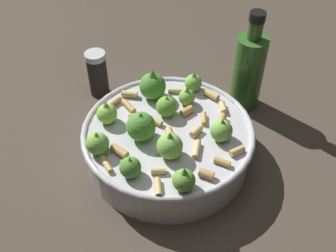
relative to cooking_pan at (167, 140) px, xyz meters
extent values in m
plane|color=#42382D|center=(0.00, 0.00, -0.04)|extent=(2.40, 2.40, 0.00)
cylinder|color=#B7B7BC|center=(0.00, 0.00, -0.01)|extent=(0.28, 0.28, 0.06)
torus|color=#B7B7BC|center=(0.00, 0.00, 0.02)|extent=(0.29, 0.29, 0.01)
sphere|color=#75B247|center=(0.04, -0.08, 0.04)|extent=(0.04, 0.04, 0.04)
cone|color=#609E38|center=(0.04, -0.08, 0.06)|extent=(0.01, 0.01, 0.01)
sphere|color=#75B247|center=(-0.04, -0.04, 0.04)|extent=(0.04, 0.04, 0.04)
cone|color=#609E38|center=(-0.04, -0.04, 0.06)|extent=(0.02, 0.02, 0.02)
sphere|color=#75B247|center=(-0.10, 0.05, 0.04)|extent=(0.04, 0.04, 0.04)
cone|color=#8CC64C|center=(-0.10, 0.05, 0.06)|extent=(0.02, 0.02, 0.01)
sphere|color=#4C8933|center=(0.05, 0.07, 0.05)|extent=(0.05, 0.05, 0.05)
cone|color=#609E38|center=(0.05, 0.07, 0.07)|extent=(0.03, 0.03, 0.02)
sphere|color=#609E38|center=(-0.08, -0.09, 0.04)|extent=(0.03, 0.03, 0.03)
cone|color=#609E38|center=(-0.08, -0.09, 0.06)|extent=(0.02, 0.02, 0.02)
sphere|color=#75B247|center=(0.07, 0.02, 0.04)|extent=(0.03, 0.03, 0.03)
cone|color=#609E38|center=(0.07, 0.02, 0.05)|extent=(0.01, 0.01, 0.01)
sphere|color=#8CC64C|center=(-0.05, 0.09, 0.04)|extent=(0.03, 0.03, 0.03)
cone|color=#75B247|center=(-0.05, 0.09, 0.06)|extent=(0.02, 0.02, 0.01)
sphere|color=#4C8933|center=(-0.11, -0.02, 0.04)|extent=(0.03, 0.03, 0.03)
cone|color=#75B247|center=(-0.11, -0.02, 0.05)|extent=(0.01, 0.01, 0.01)
sphere|color=#609E38|center=(0.03, 0.02, 0.04)|extent=(0.04, 0.04, 0.04)
cone|color=#8CC64C|center=(0.03, 0.02, 0.06)|extent=(0.02, 0.02, 0.01)
sphere|color=#4C8933|center=(-0.04, 0.02, 0.05)|extent=(0.05, 0.05, 0.05)
cone|color=#609E38|center=(-0.04, 0.02, 0.07)|extent=(0.02, 0.02, 0.01)
sphere|color=#75B247|center=(0.11, 0.03, 0.04)|extent=(0.03, 0.03, 0.03)
cone|color=#8CC64C|center=(0.11, 0.03, 0.05)|extent=(0.02, 0.02, 0.01)
cylinder|color=tan|center=(0.10, -0.04, 0.03)|extent=(0.02, 0.02, 0.01)
cylinder|color=tan|center=(0.05, 0.00, 0.03)|extent=(0.02, 0.02, 0.01)
cylinder|color=tan|center=(-0.01, -0.11, 0.03)|extent=(0.02, 0.03, 0.01)
cylinder|color=tan|center=(0.03, 0.11, 0.03)|extent=(0.02, 0.03, 0.01)
cylinder|color=tan|center=(-0.01, -0.07, 0.03)|extent=(0.03, 0.02, 0.01)
cylinder|color=tan|center=(0.12, -0.01, 0.03)|extent=(0.01, 0.03, 0.01)
cylinder|color=tan|center=(-0.04, -0.11, 0.03)|extent=(0.02, 0.02, 0.01)
cylinder|color=tan|center=(0.09, 0.05, 0.03)|extent=(0.02, 0.03, 0.01)
cylinder|color=tan|center=(-0.01, 0.06, 0.03)|extent=(0.03, 0.02, 0.01)
cylinder|color=tan|center=(-0.08, -0.05, 0.03)|extent=(0.02, 0.02, 0.01)
cylinder|color=tan|center=(-0.01, 0.11, 0.03)|extent=(0.03, 0.01, 0.01)
cylinder|color=tan|center=(-0.01, -0.01, 0.03)|extent=(0.02, 0.03, 0.01)
cylinder|color=tan|center=(0.00, 0.09, 0.03)|extent=(0.02, 0.03, 0.01)
cylinder|color=tan|center=(0.06, -0.03, 0.03)|extent=(0.03, 0.02, 0.01)
cylinder|color=tan|center=(0.00, 0.02, 0.03)|extent=(0.01, 0.02, 0.01)
cylinder|color=tan|center=(-0.10, -0.07, 0.03)|extent=(0.03, 0.03, 0.01)
cylinder|color=tan|center=(-0.09, 0.02, 0.03)|extent=(0.01, 0.03, 0.01)
cylinder|color=tan|center=(0.07, -0.06, 0.03)|extent=(0.03, 0.02, 0.01)
cylinder|color=tan|center=(0.02, -0.04, 0.03)|extent=(0.02, 0.01, 0.01)
cylinder|color=tan|center=(0.03, -0.12, 0.03)|extent=(0.03, 0.02, 0.01)
cylinder|color=tan|center=(-0.12, 0.02, 0.03)|extent=(0.02, 0.03, 0.01)
cylinder|color=black|center=(0.05, 0.22, 0.00)|extent=(0.04, 0.04, 0.08)
cylinder|color=silver|center=(0.05, 0.22, 0.05)|extent=(0.04, 0.04, 0.01)
cylinder|color=#336023|center=(0.21, -0.03, 0.03)|extent=(0.06, 0.06, 0.15)
cylinder|color=#336023|center=(0.21, -0.03, 0.12)|extent=(0.03, 0.03, 0.04)
cylinder|color=black|center=(0.21, -0.03, 0.15)|extent=(0.03, 0.03, 0.02)
camera|label=1|loc=(-0.37, -0.30, 0.49)|focal=43.06mm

